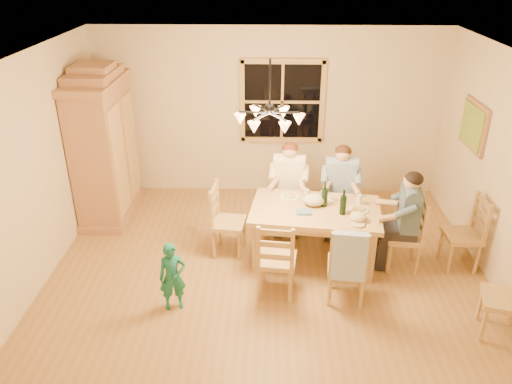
{
  "coord_description": "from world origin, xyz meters",
  "views": [
    {
      "loc": [
        -0.01,
        -5.2,
        3.72
      ],
      "look_at": [
        -0.15,
        0.1,
        1.12
      ],
      "focal_mm": 35.0,
      "sensor_mm": 36.0,
      "label": 1
    }
  ],
  "objects_px": {
    "adult_plaid_man": "(341,179)",
    "adult_slate_man": "(408,209)",
    "armoire": "(105,149)",
    "chair_near_left": "(276,270)",
    "adult_woman": "(289,176)",
    "child": "(173,277)",
    "wine_bottle_a": "(325,194)",
    "chair_spare_back": "(460,246)",
    "chair_spare_front": "(501,311)",
    "chair_end_right": "(402,246)",
    "chair_near_right": "(346,276)",
    "chair_end_left": "(229,233)",
    "chair_far_left": "(288,210)",
    "dining_table": "(315,216)",
    "wine_bottle_b": "(343,202)",
    "chandelier": "(269,117)",
    "chair_far_right": "(338,213)"
  },
  "relations": [
    {
      "from": "chair_far_right",
      "to": "chair_near_right",
      "type": "xyz_separation_m",
      "value": [
        -0.09,
        -1.53,
        0.0
      ]
    },
    {
      "from": "dining_table",
      "to": "adult_plaid_man",
      "type": "bearing_deg",
      "value": 60.71
    },
    {
      "from": "chair_far_right",
      "to": "armoire",
      "type": "bearing_deg",
      "value": -1.29
    },
    {
      "from": "dining_table",
      "to": "chair_end_right",
      "type": "height_order",
      "value": "chair_end_right"
    },
    {
      "from": "adult_woman",
      "to": "child",
      "type": "relative_size",
      "value": 1.05
    },
    {
      "from": "chair_near_left",
      "to": "child",
      "type": "xyz_separation_m",
      "value": [
        -1.17,
        -0.32,
        0.12
      ]
    },
    {
      "from": "chair_spare_back",
      "to": "wine_bottle_a",
      "type": "bearing_deg",
      "value": 83.2
    },
    {
      "from": "chair_spare_front",
      "to": "adult_slate_man",
      "type": "bearing_deg",
      "value": 46.23
    },
    {
      "from": "chair_end_right",
      "to": "chair_spare_back",
      "type": "bearing_deg",
      "value": -80.77
    },
    {
      "from": "dining_table",
      "to": "chair_near_right",
      "type": "xyz_separation_m",
      "value": [
        0.31,
        -0.81,
        -0.35
      ]
    },
    {
      "from": "adult_slate_man",
      "to": "wine_bottle_a",
      "type": "xyz_separation_m",
      "value": [
        -1.01,
        0.21,
        0.08
      ]
    },
    {
      "from": "child",
      "to": "chair_spare_front",
      "type": "relative_size",
      "value": 0.84
    },
    {
      "from": "chair_spare_front",
      "to": "chair_spare_back",
      "type": "distance_m",
      "value": 1.27
    },
    {
      "from": "chandelier",
      "to": "chair_spare_back",
      "type": "bearing_deg",
      "value": 6.48
    },
    {
      "from": "chandelier",
      "to": "chair_end_left",
      "type": "bearing_deg",
      "value": 134.99
    },
    {
      "from": "chair_end_left",
      "to": "adult_woman",
      "type": "distance_m",
      "value": 1.18
    },
    {
      "from": "armoire",
      "to": "wine_bottle_a",
      "type": "xyz_separation_m",
      "value": [
        3.13,
        -1.14,
        -0.13
      ]
    },
    {
      "from": "chair_end_right",
      "to": "adult_slate_man",
      "type": "bearing_deg",
      "value": 89.78
    },
    {
      "from": "chandelier",
      "to": "child",
      "type": "xyz_separation_m",
      "value": [
        -1.06,
        -0.65,
        -1.66
      ]
    },
    {
      "from": "adult_slate_man",
      "to": "wine_bottle_a",
      "type": "distance_m",
      "value": 1.03
    },
    {
      "from": "chair_far_right",
      "to": "adult_woman",
      "type": "relative_size",
      "value": 1.13
    },
    {
      "from": "chair_end_left",
      "to": "adult_woman",
      "type": "relative_size",
      "value": 1.13
    },
    {
      "from": "chair_near_right",
      "to": "chair_near_left",
      "type": "bearing_deg",
      "value": -180.0
    },
    {
      "from": "chandelier",
      "to": "dining_table",
      "type": "height_order",
      "value": "chandelier"
    },
    {
      "from": "chair_end_right",
      "to": "adult_plaid_man",
      "type": "xyz_separation_m",
      "value": [
        -0.71,
        0.86,
        0.54
      ]
    },
    {
      "from": "chair_near_right",
      "to": "adult_woman",
      "type": "distance_m",
      "value": 1.82
    },
    {
      "from": "dining_table",
      "to": "chair_near_right",
      "type": "distance_m",
      "value": 0.94
    },
    {
      "from": "wine_bottle_a",
      "to": "chair_spare_back",
      "type": "relative_size",
      "value": 0.33
    },
    {
      "from": "chair_spare_back",
      "to": "chair_far_right",
      "type": "bearing_deg",
      "value": 59.27
    },
    {
      "from": "wine_bottle_a",
      "to": "wine_bottle_b",
      "type": "relative_size",
      "value": 1.0
    },
    {
      "from": "chair_end_right",
      "to": "wine_bottle_b",
      "type": "bearing_deg",
      "value": 96.64
    },
    {
      "from": "dining_table",
      "to": "chair_far_left",
      "type": "distance_m",
      "value": 0.94
    },
    {
      "from": "adult_plaid_man",
      "to": "chair_spare_front",
      "type": "distance_m",
      "value": 2.61
    },
    {
      "from": "armoire",
      "to": "chair_near_left",
      "type": "bearing_deg",
      "value": -37.35
    },
    {
      "from": "chandelier",
      "to": "chair_near_right",
      "type": "bearing_deg",
      "value": -25.06
    },
    {
      "from": "chair_near_right",
      "to": "wine_bottle_a",
      "type": "bearing_deg",
      "value": 109.63
    },
    {
      "from": "wine_bottle_a",
      "to": "dining_table",
      "type": "bearing_deg",
      "value": -146.53
    },
    {
      "from": "chair_end_right",
      "to": "chair_spare_front",
      "type": "xyz_separation_m",
      "value": [
        0.73,
        -1.24,
        0.0
      ]
    },
    {
      "from": "chair_end_left",
      "to": "adult_plaid_man",
      "type": "relative_size",
      "value": 1.13
    },
    {
      "from": "adult_plaid_man",
      "to": "wine_bottle_a",
      "type": "relative_size",
      "value": 2.65
    },
    {
      "from": "chandelier",
      "to": "adult_plaid_man",
      "type": "height_order",
      "value": "chandelier"
    },
    {
      "from": "wine_bottle_b",
      "to": "adult_slate_man",
      "type": "bearing_deg",
      "value": -0.27
    },
    {
      "from": "wine_bottle_b",
      "to": "chair_end_right",
      "type": "bearing_deg",
      "value": -0.27
    },
    {
      "from": "adult_woman",
      "to": "chair_spare_front",
      "type": "relative_size",
      "value": 0.88
    },
    {
      "from": "adult_plaid_man",
      "to": "adult_slate_man",
      "type": "height_order",
      "value": "same"
    },
    {
      "from": "adult_woman",
      "to": "adult_plaid_man",
      "type": "height_order",
      "value": "same"
    },
    {
      "from": "chair_spare_back",
      "to": "adult_woman",
      "type": "bearing_deg",
      "value": 66.14
    },
    {
      "from": "chair_spare_back",
      "to": "chair_end_left",
      "type": "bearing_deg",
      "value": 84.44
    },
    {
      "from": "chair_end_left",
      "to": "chair_far_left",
      "type": "bearing_deg",
      "value": 136.74
    },
    {
      "from": "wine_bottle_b",
      "to": "chair_spare_back",
      "type": "bearing_deg",
      "value": 0.97
    }
  ]
}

